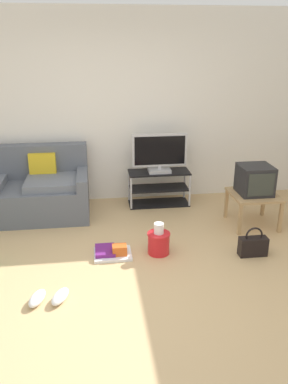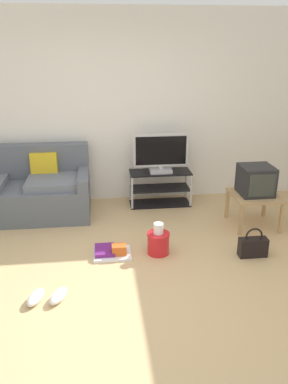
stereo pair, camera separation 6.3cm
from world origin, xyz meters
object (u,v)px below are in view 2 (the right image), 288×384
object	(u,v)px
side_table	(254,198)
floor_tray	(112,252)
sneakers_pair	(47,296)
crt_tv	(256,180)
handbag	(253,246)
flat_tv	(161,154)
tv_stand	(160,188)
couch	(19,191)
cleaning_bucket	(158,241)

from	to	relation	value
side_table	floor_tray	size ratio (longest dim) A/B	1.40
floor_tray	sneakers_pair	bearing A→B (deg)	-129.11
crt_tv	handbag	xyz separation A→B (m)	(-0.29, -0.79, -0.49)
flat_tv	handbag	size ratio (longest dim) A/B	2.25
floor_tray	flat_tv	bearing A→B (deg)	61.42
tv_stand	floor_tray	bearing A→B (deg)	-118.20
flat_tv	floor_tray	bearing A→B (deg)	-118.58
couch	cleaning_bucket	xyz separation A→B (m)	(1.73, -1.30, -0.19)
tv_stand	flat_tv	xyz separation A→B (m)	(0.00, -0.02, 0.52)
handbag	floor_tray	xyz separation A→B (m)	(-1.56, 0.20, -0.08)
handbag	cleaning_bucket	bearing A→B (deg)	169.98
flat_tv	crt_tv	world-z (taller)	flat_tv
tv_stand	cleaning_bucket	xyz separation A→B (m)	(-0.24, -1.44, -0.10)
flat_tv	side_table	bearing A→B (deg)	-37.39
flat_tv	side_table	size ratio (longest dim) A/B	1.32
sneakers_pair	side_table	bearing A→B (deg)	28.50
side_table	handbag	size ratio (longest dim) A/B	1.70
cleaning_bucket	floor_tray	size ratio (longest dim) A/B	0.89
flat_tv	couch	bearing A→B (deg)	-176.57
tv_stand	sneakers_pair	world-z (taller)	tv_stand
couch	sneakers_pair	bearing A→B (deg)	-74.38
side_table	floor_tray	xyz separation A→B (m)	(-1.85, -0.57, -0.33)
flat_tv	sneakers_pair	size ratio (longest dim) A/B	1.88
flat_tv	handbag	distance (m)	1.90
tv_stand	crt_tv	world-z (taller)	crt_tv
couch	cleaning_bucket	bearing A→B (deg)	-37.00
sneakers_pair	cleaning_bucket	bearing A→B (deg)	33.34
couch	tv_stand	xyz separation A→B (m)	(1.97, 0.14, -0.09)
crt_tv	handbag	bearing A→B (deg)	-110.29
sneakers_pair	flat_tv	bearing A→B (deg)	57.39
couch	side_table	xyz separation A→B (m)	(3.05, -0.71, 0.03)
couch	sneakers_pair	distance (m)	2.16
cleaning_bucket	handbag	bearing A→B (deg)	-10.02
side_table	flat_tv	bearing A→B (deg)	142.61
tv_stand	floor_tray	distance (m)	1.63
crt_tv	floor_tray	distance (m)	2.03
tv_stand	crt_tv	size ratio (longest dim) A/B	2.17
handbag	sneakers_pair	distance (m)	2.26
handbag	cleaning_bucket	xyz separation A→B (m)	(-1.04, 0.18, 0.03)
flat_tv	sneakers_pair	distance (m)	2.68
side_table	cleaning_bucket	world-z (taller)	side_table
sneakers_pair	tv_stand	bearing A→B (deg)	57.65
sneakers_pair	floor_tray	xyz separation A→B (m)	(0.63, 0.77, -0.00)
flat_tv	handbag	world-z (taller)	flat_tv
handbag	floor_tray	world-z (taller)	handbag
tv_stand	cleaning_bucket	world-z (taller)	tv_stand
tv_stand	flat_tv	bearing A→B (deg)	-90.00
tv_stand	handbag	size ratio (longest dim) A/B	2.55
tv_stand	floor_tray	size ratio (longest dim) A/B	2.10
couch	crt_tv	xyz separation A→B (m)	(3.05, -0.70, 0.27)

